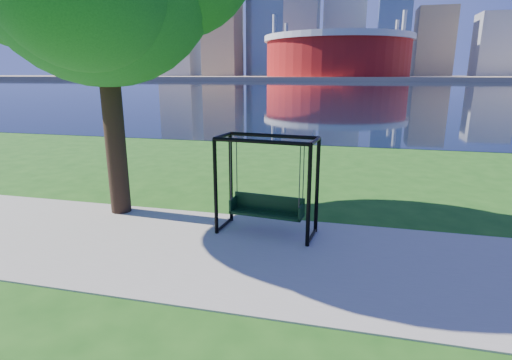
% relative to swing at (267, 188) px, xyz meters
% --- Properties ---
extents(ground, '(900.00, 900.00, 0.00)m').
position_rel_swing_xyz_m(ground, '(0.07, -0.63, -1.03)').
color(ground, '#1E5114').
rests_on(ground, ground).
extents(path, '(120.00, 4.00, 0.03)m').
position_rel_swing_xyz_m(path, '(0.07, -1.13, -1.01)').
color(path, '#9E937F').
rests_on(path, ground).
extents(river, '(900.00, 180.00, 0.02)m').
position_rel_swing_xyz_m(river, '(0.07, 101.37, -1.02)').
color(river, black).
rests_on(river, ground).
extents(far_bank, '(900.00, 228.00, 2.00)m').
position_rel_swing_xyz_m(far_bank, '(0.07, 305.37, -0.03)').
color(far_bank, '#937F60').
rests_on(far_bank, ground).
extents(stadium, '(83.00, 83.00, 32.00)m').
position_rel_swing_xyz_m(stadium, '(-9.93, 234.37, 13.20)').
color(stadium, maroon).
rests_on(stadium, far_bank).
extents(skyline, '(392.00, 66.00, 96.50)m').
position_rel_swing_xyz_m(skyline, '(-4.20, 318.77, 34.86)').
color(skyline, gray).
rests_on(skyline, far_bank).
extents(swing, '(2.16, 1.11, 2.13)m').
position_rel_swing_xyz_m(swing, '(0.00, 0.00, 0.00)').
color(swing, black).
rests_on(swing, ground).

